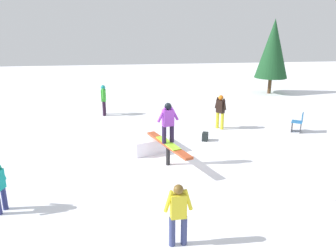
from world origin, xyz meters
name	(u,v)px	position (x,y,z in m)	size (l,w,h in m)	color
ground_plane	(168,165)	(0.00, 0.00, 0.00)	(60.00, 60.00, 0.00)	white
rail_feature	(168,146)	(0.00, 0.00, 0.66)	(2.71, 1.19, 0.77)	black
snow_kicker_ramp	(146,141)	(-1.77, -0.62, 0.27)	(1.80, 1.50, 0.53)	white
main_rider_on_rail	(168,123)	(0.00, 0.00, 1.45)	(1.43, 0.76, 1.37)	#95E12B
bystander_green	(104,98)	(-6.84, -2.43, 0.89)	(0.71, 0.24, 1.58)	#29162B
bystander_yellow	(178,212)	(4.20, -0.36, 0.80)	(0.21, 0.62, 1.42)	navy
bystander_black	(220,110)	(-3.70, 2.88, 0.87)	(0.57, 0.44, 1.56)	gold
folding_chair	(298,123)	(-2.75, 6.14, 0.41)	(0.61, 0.61, 0.88)	#3F3F44
backpack_on_snow	(205,137)	(-2.20, 1.83, 0.17)	(0.30, 0.22, 0.34)	black
pine_tree_near	(273,49)	(-11.14, 8.61, 3.01)	(2.18, 2.18, 4.95)	#4C331E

